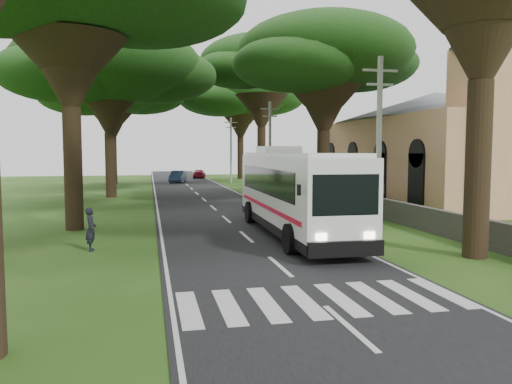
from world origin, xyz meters
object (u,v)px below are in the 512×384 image
at_px(pedestrian, 91,229).
at_px(pole_near, 379,146).
at_px(pole_mid, 270,148).
at_px(coach_bus, 294,191).
at_px(pole_far, 231,149).
at_px(distant_car_b, 178,177).
at_px(church, 435,139).
at_px(distant_car_c, 199,174).

bearing_deg(pedestrian, pole_near, -95.54).
xyz_separation_m(pole_mid, coach_bus, (-3.14, -17.69, -2.10)).
bearing_deg(pedestrian, coach_bus, -81.44).
xyz_separation_m(pole_far, distant_car_b, (-6.30, 2.77, -3.42)).
height_order(church, pole_far, church).
distance_m(pole_far, distant_car_b, 7.68).
bearing_deg(distant_car_c, pole_far, 111.03).
distance_m(pole_near, distant_car_c, 52.99).
bearing_deg(coach_bus, church, 41.47).
bearing_deg(distant_car_b, church, -42.67).
bearing_deg(pedestrian, church, -62.24).
bearing_deg(pole_near, pole_far, 90.00).
relative_size(pole_mid, pedestrian, 4.64).
bearing_deg(pole_near, church, 51.50).
bearing_deg(coach_bus, distant_car_c, 90.40).
bearing_deg(pole_mid, pole_far, 90.00).
bearing_deg(distant_car_b, pole_far, -10.83).
xyz_separation_m(pole_near, distant_car_b, (-6.30, 42.77, -3.42)).
height_order(pole_near, pedestrian, pole_near).
xyz_separation_m(pole_near, pedestrian, (-12.09, 0.28, -3.32)).
xyz_separation_m(pole_far, pedestrian, (-12.09, -39.72, -3.32)).
bearing_deg(distant_car_c, pedestrian, 89.20).
relative_size(pole_near, pole_mid, 1.00).
bearing_deg(church, pole_mid, 160.19).
bearing_deg(pole_far, pole_mid, -90.00).
bearing_deg(pole_near, pedestrian, 178.68).
height_order(pole_near, coach_bus, pole_near).
bearing_deg(pole_mid, distant_car_c, 94.59).
bearing_deg(pole_far, pole_near, -90.00).
bearing_deg(distant_car_c, pole_near, 102.27).
bearing_deg(church, coach_bus, -139.51).
bearing_deg(pole_near, distant_car_b, 98.38).
distance_m(distant_car_b, pedestrian, 42.88).
bearing_deg(distant_car_c, distant_car_b, 79.33).
relative_size(distant_car_c, pedestrian, 2.40).
bearing_deg(pedestrian, distant_car_b, -11.98).
bearing_deg(church, pedestrian, -148.02).
bearing_deg(pole_mid, pole_near, -90.00).
bearing_deg(church, pole_near, -128.50).
relative_size(pole_far, pedestrian, 4.64).
distance_m(church, distant_car_c, 40.39).
distance_m(pole_near, pole_far, 40.00).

